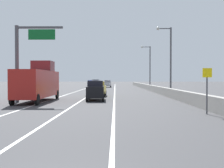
{
  "coord_description": "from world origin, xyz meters",
  "views": [
    {
      "loc": [
        1.59,
        -4.9,
        2.31
      ],
      "look_at": [
        1.07,
        40.25,
        1.47
      ],
      "focal_mm": 44.92,
      "sensor_mm": 36.0,
      "label": 1
    }
  ],
  "objects_px": {
    "speed_advisory_sign": "(207,87)",
    "lamp_post_right_second": "(169,56)",
    "car_silver_1": "(108,84)",
    "car_blue_2": "(91,83)",
    "car_yellow_4": "(99,89)",
    "box_truck": "(38,82)",
    "car_gray_3": "(96,84)",
    "overhead_sign_gantry": "(24,54)",
    "lamp_post_right_third": "(149,64)",
    "car_black_5": "(96,91)",
    "car_white_0": "(98,83)"
  },
  "relations": [
    {
      "from": "speed_advisory_sign",
      "to": "lamp_post_right_second",
      "type": "xyz_separation_m",
      "value": [
        1.54,
        21.06,
        3.75
      ]
    },
    {
      "from": "car_silver_1",
      "to": "car_blue_2",
      "type": "distance_m",
      "value": 15.64
    },
    {
      "from": "lamp_post_right_second",
      "to": "car_yellow_4",
      "type": "xyz_separation_m",
      "value": [
        -9.69,
        -2.46,
        -4.54
      ]
    },
    {
      "from": "box_truck",
      "to": "car_gray_3",
      "type": "bearing_deg",
      "value": 85.91
    },
    {
      "from": "overhead_sign_gantry",
      "to": "car_gray_3",
      "type": "relative_size",
      "value": 1.76
    },
    {
      "from": "overhead_sign_gantry",
      "to": "car_silver_1",
      "type": "distance_m",
      "value": 49.01
    },
    {
      "from": "speed_advisory_sign",
      "to": "lamp_post_right_second",
      "type": "distance_m",
      "value": 21.44
    },
    {
      "from": "overhead_sign_gantry",
      "to": "lamp_post_right_third",
      "type": "relative_size",
      "value": 0.79
    },
    {
      "from": "lamp_post_right_third",
      "to": "car_yellow_4",
      "type": "xyz_separation_m",
      "value": [
        -9.6,
        -25.07,
        -4.54
      ]
    },
    {
      "from": "car_blue_2",
      "to": "car_black_5",
      "type": "relative_size",
      "value": 0.92
    },
    {
      "from": "car_gray_3",
      "to": "overhead_sign_gantry",
      "type": "bearing_deg",
      "value": -95.25
    },
    {
      "from": "speed_advisory_sign",
      "to": "box_truck",
      "type": "bearing_deg",
      "value": 143.46
    },
    {
      "from": "speed_advisory_sign",
      "to": "car_gray_3",
      "type": "bearing_deg",
      "value": 101.87
    },
    {
      "from": "car_white_0",
      "to": "box_truck",
      "type": "height_order",
      "value": "box_truck"
    },
    {
      "from": "car_black_5",
      "to": "car_blue_2",
      "type": "bearing_deg",
      "value": 95.53
    },
    {
      "from": "car_gray_3",
      "to": "car_black_5",
      "type": "height_order",
      "value": "car_gray_3"
    },
    {
      "from": "speed_advisory_sign",
      "to": "car_gray_3",
      "type": "distance_m",
      "value": 52.9
    },
    {
      "from": "overhead_sign_gantry",
      "to": "car_white_0",
      "type": "distance_m",
      "value": 54.52
    },
    {
      "from": "speed_advisory_sign",
      "to": "overhead_sign_gantry",
      "type": "bearing_deg",
      "value": 148.8
    },
    {
      "from": "speed_advisory_sign",
      "to": "box_truck",
      "type": "distance_m",
      "value": 17.23
    },
    {
      "from": "car_black_5",
      "to": "box_truck",
      "type": "height_order",
      "value": "box_truck"
    },
    {
      "from": "lamp_post_right_second",
      "to": "lamp_post_right_third",
      "type": "bearing_deg",
      "value": 90.23
    },
    {
      "from": "overhead_sign_gantry",
      "to": "lamp_post_right_third",
      "type": "xyz_separation_m",
      "value": [
        16.26,
        34.7,
        0.79
      ]
    },
    {
      "from": "overhead_sign_gantry",
      "to": "box_truck",
      "type": "xyz_separation_m",
      "value": [
        0.97,
        1.29,
        -2.79
      ]
    },
    {
      "from": "lamp_post_right_second",
      "to": "car_black_5",
      "type": "height_order",
      "value": "lamp_post_right_second"
    },
    {
      "from": "lamp_post_right_third",
      "to": "car_gray_3",
      "type": "relative_size",
      "value": 2.24
    },
    {
      "from": "car_yellow_4",
      "to": "box_truck",
      "type": "height_order",
      "value": "box_truck"
    },
    {
      "from": "lamp_post_right_third",
      "to": "car_gray_3",
      "type": "height_order",
      "value": "lamp_post_right_third"
    },
    {
      "from": "car_white_0",
      "to": "car_gray_3",
      "type": "xyz_separation_m",
      "value": [
        0.1,
        -11.46,
        0.07
      ]
    },
    {
      "from": "car_blue_2",
      "to": "car_yellow_4",
      "type": "relative_size",
      "value": 1.07
    },
    {
      "from": "speed_advisory_sign",
      "to": "lamp_post_right_third",
      "type": "relative_size",
      "value": 0.31
    },
    {
      "from": "overhead_sign_gantry",
      "to": "car_yellow_4",
      "type": "distance_m",
      "value": 12.3
    },
    {
      "from": "car_silver_1",
      "to": "car_gray_3",
      "type": "bearing_deg",
      "value": -116.88
    },
    {
      "from": "lamp_post_right_second",
      "to": "car_black_5",
      "type": "distance_m",
      "value": 14.12
    },
    {
      "from": "speed_advisory_sign",
      "to": "car_yellow_4",
      "type": "xyz_separation_m",
      "value": [
        -8.14,
        18.6,
        -0.79
      ]
    },
    {
      "from": "car_black_5",
      "to": "car_gray_3",
      "type": "bearing_deg",
      "value": 94.01
    },
    {
      "from": "lamp_post_right_second",
      "to": "box_truck",
      "type": "distance_m",
      "value": 19.13
    },
    {
      "from": "overhead_sign_gantry",
      "to": "car_black_5",
      "type": "bearing_deg",
      "value": 22.23
    },
    {
      "from": "car_black_5",
      "to": "box_truck",
      "type": "relative_size",
      "value": 0.5
    },
    {
      "from": "car_silver_1",
      "to": "car_black_5",
      "type": "height_order",
      "value": "car_black_5"
    },
    {
      "from": "overhead_sign_gantry",
      "to": "car_silver_1",
      "type": "bearing_deg",
      "value": 82.03
    },
    {
      "from": "car_blue_2",
      "to": "car_black_5",
      "type": "bearing_deg",
      "value": -84.47
    },
    {
      "from": "car_blue_2",
      "to": "car_gray_3",
      "type": "bearing_deg",
      "value": -81.48
    },
    {
      "from": "lamp_post_right_second",
      "to": "car_black_5",
      "type": "xyz_separation_m",
      "value": [
        -9.61,
        -9.33,
        -4.47
      ]
    },
    {
      "from": "overhead_sign_gantry",
      "to": "car_yellow_4",
      "type": "xyz_separation_m",
      "value": [
        6.67,
        9.63,
        -3.75
      ]
    },
    {
      "from": "overhead_sign_gantry",
      "to": "lamp_post_right_third",
      "type": "height_order",
      "value": "lamp_post_right_third"
    },
    {
      "from": "lamp_post_right_second",
      "to": "box_truck",
      "type": "relative_size",
      "value": 0.99
    },
    {
      "from": "car_blue_2",
      "to": "car_gray_3",
      "type": "distance_m",
      "value": 20.33
    },
    {
      "from": "car_silver_1",
      "to": "box_truck",
      "type": "bearing_deg",
      "value": -97.03
    },
    {
      "from": "overhead_sign_gantry",
      "to": "car_black_5",
      "type": "relative_size",
      "value": 1.55
    }
  ]
}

